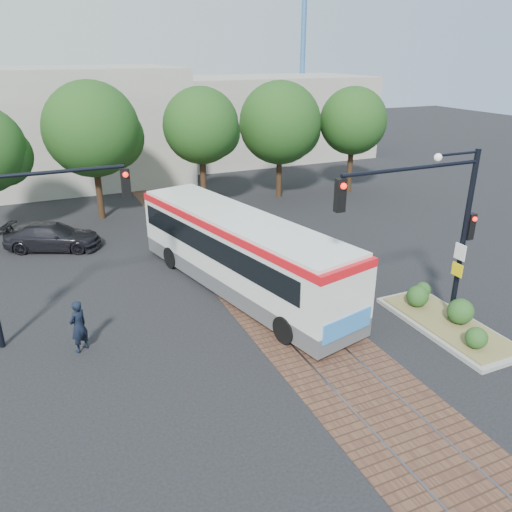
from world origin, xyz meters
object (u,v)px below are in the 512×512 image
(traffic_island, at_px, (447,318))
(parked_car, at_px, (53,236))
(signal_pole_main, at_px, (439,217))
(signal_pole_left, at_px, (19,231))
(city_bus, at_px, (239,250))
(officer, at_px, (78,326))

(traffic_island, relative_size, parked_car, 1.15)
(signal_pole_main, distance_m, parked_car, 17.89)
(traffic_island, distance_m, parked_car, 18.24)
(signal_pole_main, bearing_deg, signal_pole_left, 158.55)
(city_bus, relative_size, signal_pole_left, 1.98)
(traffic_island, height_order, officer, officer)
(signal_pole_main, xyz_separation_m, signal_pole_left, (-12.23, 4.80, -0.29))
(city_bus, height_order, signal_pole_main, signal_pole_main)
(traffic_island, xyz_separation_m, signal_pole_main, (-0.96, 0.09, 3.83))
(city_bus, relative_size, parked_car, 2.63)
(city_bus, distance_m, signal_pole_main, 7.65)
(officer, distance_m, parked_car, 9.97)
(traffic_island, relative_size, signal_pole_main, 0.87)
(city_bus, height_order, traffic_island, city_bus)
(signal_pole_main, xyz_separation_m, parked_car, (-11.23, 13.48, -3.50))
(traffic_island, bearing_deg, officer, 163.21)
(traffic_island, distance_m, officer, 12.50)
(signal_pole_main, xyz_separation_m, officer, (-11.00, 3.52, -3.27))
(signal_pole_left, xyz_separation_m, officer, (1.23, -1.29, -2.98))
(traffic_island, height_order, parked_car, parked_car)
(signal_pole_left, bearing_deg, parked_car, 83.45)
(parked_car, bearing_deg, officer, -155.77)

